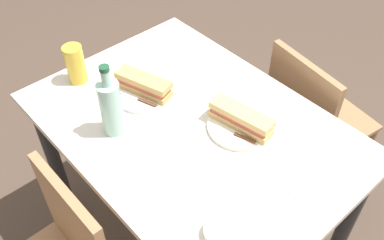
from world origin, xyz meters
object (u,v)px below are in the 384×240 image
chair_near (309,119)px  olive_bowl (219,232)px  baguette_sandwich_far (144,84)px  dining_table (192,146)px  baguette_sandwich_near (241,118)px  knife_far (139,99)px  water_bottle (111,107)px  knife_near (235,134)px  beer_glass (75,64)px  plate_near (240,126)px  plate_far (145,92)px

chair_near → olive_bowl: (-0.26, 0.86, 0.31)m
baguette_sandwich_far → dining_table: bearing=-173.7°
baguette_sandwich_near → olive_bowl: (-0.26, 0.36, -0.03)m
knife_far → dining_table: bearing=-161.1°
water_bottle → chair_near: bearing=-108.9°
knife_near → baguette_sandwich_far: 0.41m
baguette_sandwich_far → olive_bowl: size_ratio=2.53×
chair_near → knife_far: size_ratio=4.91×
baguette_sandwich_far → knife_far: baguette_sandwich_far is taller
beer_glass → knife_near: bearing=-159.6°
baguette_sandwich_near → baguette_sandwich_far: same height
baguette_sandwich_near → water_bottle: water_bottle is taller
plate_near → baguette_sandwich_far: bearing=20.9°
dining_table → beer_glass: (0.49, 0.17, 0.20)m
baguette_sandwich_far → olive_bowl: baguette_sandwich_far is taller
knife_far → olive_bowl: 0.63m
beer_glass → plate_near: bearing=-155.1°
chair_near → knife_near: bearing=92.4°
knife_near → baguette_sandwich_far: bearing=13.3°
water_bottle → olive_bowl: 0.56m
dining_table → knife_far: knife_far is taller
chair_near → beer_glass: bearing=51.9°
baguette_sandwich_near → beer_glass: beer_glass is taller
plate_far → beer_glass: beer_glass is taller
dining_table → plate_far: size_ratio=4.97×
knife_far → olive_bowl: size_ratio=1.89×
plate_near → water_bottle: (0.29, 0.34, 0.10)m
chair_near → baguette_sandwich_near: baguette_sandwich_near is taller
dining_table → chair_near: 0.65m
plate_far → baguette_sandwich_far: size_ratio=1.02×
baguette_sandwich_far → chair_near: bearing=-120.1°
baguette_sandwich_far → beer_glass: bearing=30.6°
plate_near → olive_bowl: (-0.26, 0.36, 0.01)m
plate_near → water_bottle: water_bottle is taller
water_bottle → olive_bowl: (-0.55, 0.02, -0.10)m
baguette_sandwich_near → baguette_sandwich_far: (0.38, 0.14, -0.00)m
knife_near → plate_far: (0.40, 0.09, -0.01)m
water_bottle → beer_glass: size_ratio=1.79×
dining_table → plate_far: 0.28m
water_bottle → knife_far: bearing=-69.2°
knife_near → olive_bowl: size_ratio=1.89×
plate_far → plate_near: bearing=-159.1°
plate_near → knife_far: size_ratio=1.37×
chair_near → beer_glass: beer_glass is taller
plate_near → plate_far: bearing=20.9°
plate_near → knife_near: size_ratio=1.36×
knife_near → beer_glass: (0.64, 0.24, 0.06)m
plate_near → knife_near: knife_near is taller
beer_glass → knife_far: bearing=-160.3°
baguette_sandwich_near → knife_far: (0.35, 0.19, -0.03)m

